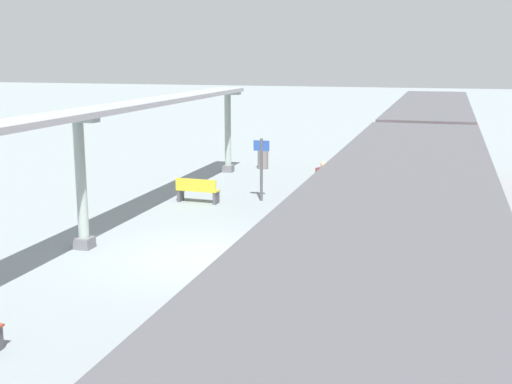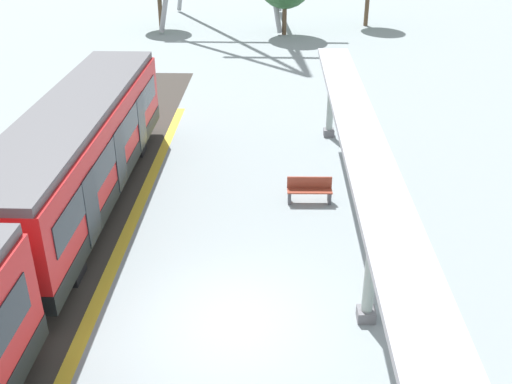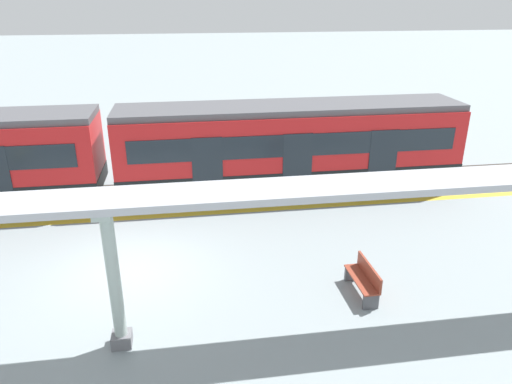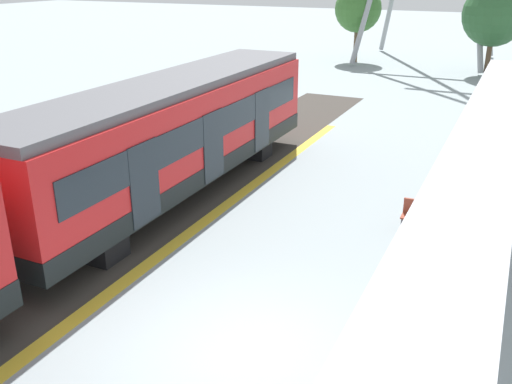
# 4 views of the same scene
# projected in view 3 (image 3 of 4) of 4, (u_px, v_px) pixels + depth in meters

# --- Properties ---
(ground_plane) EXTENTS (176.00, 176.00, 0.00)m
(ground_plane) POSITION_uv_depth(u_px,v_px,m) (130.00, 269.00, 13.86)
(ground_plane) COLOR gray
(tactile_edge_strip) EXTENTS (0.37, 30.88, 0.01)m
(tactile_edge_strip) POSITION_uv_depth(u_px,v_px,m) (139.00, 217.00, 17.08)
(tactile_edge_strip) COLOR gold
(tactile_edge_strip) RESTS_ON ground
(trackbed) EXTENTS (3.20, 42.88, 0.01)m
(trackbed) POSITION_uv_depth(u_px,v_px,m) (142.00, 198.00, 18.71)
(trackbed) COLOR #38332D
(trackbed) RESTS_ON ground
(train_far_carriage) EXTENTS (2.65, 13.28, 3.48)m
(train_far_carriage) POSITION_uv_depth(u_px,v_px,m) (290.00, 146.00, 18.81)
(train_far_carriage) COLOR red
(train_far_carriage) RESTS_ON ground
(canopy_pillar_second) EXTENTS (1.10, 0.44, 3.48)m
(canopy_pillar_second) POSITION_uv_depth(u_px,v_px,m) (114.00, 278.00, 10.22)
(canopy_pillar_second) COLOR slate
(canopy_pillar_second) RESTS_ON ground
(canopy_beam) EXTENTS (1.20, 24.94, 0.16)m
(canopy_beam) POSITION_uv_depth(u_px,v_px,m) (104.00, 201.00, 9.53)
(canopy_beam) COLOR #A8AAB2
(canopy_beam) RESTS_ON canopy_pillar_nearest
(bench_near_end) EXTENTS (1.51, 0.47, 0.86)m
(bench_near_end) POSITION_uv_depth(u_px,v_px,m) (364.00, 279.00, 12.59)
(bench_near_end) COLOR brown
(bench_near_end) RESTS_ON ground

